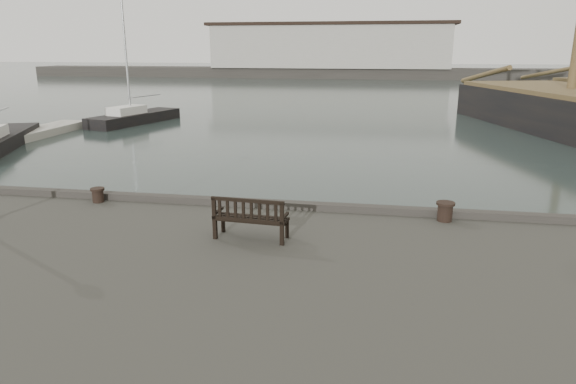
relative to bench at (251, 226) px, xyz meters
name	(u,v)px	position (x,y,z in m)	size (l,w,h in m)	color
ground	(287,261)	(0.36, 2.50, -1.86)	(400.00, 400.00, 0.00)	black
breakwater	(346,56)	(-4.20, 94.50, 2.44)	(140.00, 9.50, 12.20)	#383530
bench	(251,226)	(0.00, 0.00, 0.00)	(1.66, 0.68, 0.94)	black
bollard_left	(98,195)	(-4.80, 2.00, -0.10)	(0.38, 0.38, 0.39)	black
bollard_right	(445,212)	(4.34, 2.00, -0.06)	(0.45, 0.45, 0.47)	black
yacht_d	(135,120)	(-16.08, 27.02, -1.63)	(4.38, 8.77, 10.82)	black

